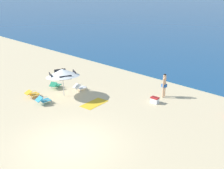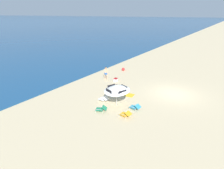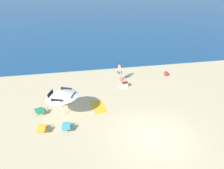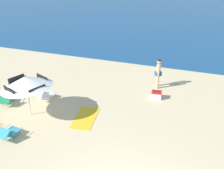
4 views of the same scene
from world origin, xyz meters
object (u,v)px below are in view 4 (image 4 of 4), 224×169
object	(u,v)px
lounge_chair_beside_umbrella	(9,132)
person_standing_near_shore	(158,71)
beach_umbrella_striped_main	(26,82)
cooler_box	(156,95)
lounge_chair_under_umbrella	(47,95)
beach_towel	(86,118)
lounge_chair_facing_sea	(7,99)

from	to	relation	value
lounge_chair_beside_umbrella	person_standing_near_shore	world-z (taller)	person_standing_near_shore
beach_umbrella_striped_main	lounge_chair_beside_umbrella	size ratio (longest dim) A/B	2.93
cooler_box	person_standing_near_shore	bearing A→B (deg)	98.44
lounge_chair_under_umbrella	beach_towel	world-z (taller)	lounge_chair_under_umbrella
lounge_chair_facing_sea	lounge_chair_under_umbrella	bearing A→B (deg)	30.34
lounge_chair_beside_umbrella	cooler_box	xyz separation A→B (m)	(4.95, 5.04, -0.07)
person_standing_near_shore	lounge_chair_facing_sea	bearing A→B (deg)	-147.79
lounge_chair_under_umbrella	cooler_box	xyz separation A→B (m)	(5.13, 1.93, -0.07)
lounge_chair_beside_umbrella	person_standing_near_shore	size ratio (longest dim) A/B	0.58
lounge_chair_beside_umbrella	lounge_chair_facing_sea	xyz separation A→B (m)	(-1.81, 2.16, -0.00)
beach_umbrella_striped_main	cooler_box	xyz separation A→B (m)	(5.12, 3.32, -1.45)
person_standing_near_shore	cooler_box	world-z (taller)	person_standing_near_shore
lounge_chair_under_umbrella	person_standing_near_shore	bearing A→B (deg)	32.81
lounge_chair_under_umbrella	person_standing_near_shore	xyz separation A→B (m)	(4.94, 3.19, 0.67)
beach_umbrella_striped_main	lounge_chair_facing_sea	xyz separation A→B (m)	(-1.64, 0.44, -1.38)
beach_towel	cooler_box	bearing A→B (deg)	46.09
lounge_chair_under_umbrella	cooler_box	world-z (taller)	lounge_chair_under_umbrella
lounge_chair_beside_umbrella	cooler_box	bearing A→B (deg)	45.54
lounge_chair_beside_umbrella	person_standing_near_shore	bearing A→B (deg)	52.91
beach_umbrella_striped_main	lounge_chair_facing_sea	size ratio (longest dim) A/B	2.70
lounge_chair_facing_sea	cooler_box	distance (m)	7.34
lounge_chair_beside_umbrella	lounge_chair_facing_sea	world-z (taller)	same
beach_umbrella_striped_main	cooler_box	size ratio (longest dim) A/B	5.28
beach_umbrella_striped_main	beach_towel	bearing A→B (deg)	12.70
lounge_chair_under_umbrella	lounge_chair_facing_sea	bearing A→B (deg)	-149.66
lounge_chair_facing_sea	beach_umbrella_striped_main	bearing A→B (deg)	-15.13
lounge_chair_under_umbrella	lounge_chair_facing_sea	size ratio (longest dim) A/B	0.89
person_standing_near_shore	beach_umbrella_striped_main	bearing A→B (deg)	-137.12
beach_umbrella_striped_main	lounge_chair_beside_umbrella	world-z (taller)	beach_umbrella_striped_main
cooler_box	beach_towel	xyz separation A→B (m)	(-2.67, -2.77, -0.20)
beach_umbrella_striped_main	person_standing_near_shore	xyz separation A→B (m)	(4.93, 4.58, -0.71)
beach_umbrella_striped_main	cooler_box	distance (m)	6.27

